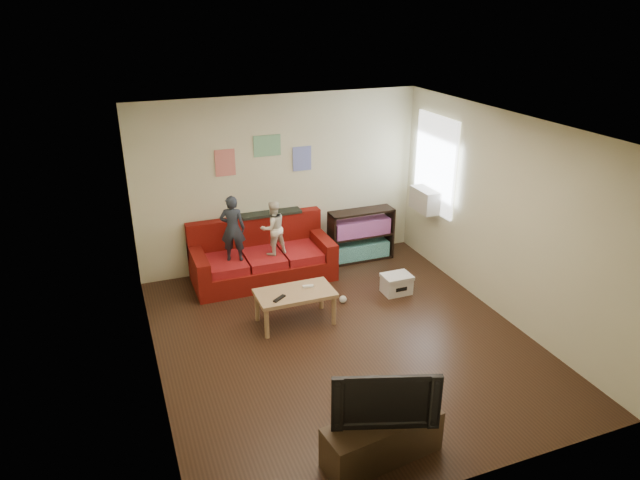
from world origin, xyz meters
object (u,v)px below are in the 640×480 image
object	(u,v)px
sofa	(262,259)
file_box	(397,284)
child_a	(233,228)
tv_stand	(382,439)
bookshelf	(361,238)
coffee_table	(295,296)
child_b	(273,228)
television	(385,396)

from	to	relation	value
sofa	file_box	world-z (taller)	sofa
sofa	child_a	size ratio (longest dim) A/B	2.14
child_a	tv_stand	xyz separation A→B (m)	(0.47, -3.88, -0.72)
bookshelf	file_box	distance (m)	1.29
child_a	coffee_table	bearing A→B (deg)	131.82
coffee_table	sofa	bearing A→B (deg)	91.82
child_b	coffee_table	distance (m)	1.38
sofa	child_b	bearing A→B (deg)	-49.35
child_b	coffee_table	xyz separation A→B (m)	(-0.10, -1.29, -0.47)
sofa	child_a	distance (m)	0.79
file_box	child_a	bearing A→B (deg)	154.17
sofa	file_box	distance (m)	2.08
file_box	tv_stand	xyz separation A→B (m)	(-1.67, -2.85, 0.07)
coffee_table	file_box	xyz separation A→B (m)	(1.64, 0.25, -0.25)
tv_stand	television	xyz separation A→B (m)	(0.00, -0.00, 0.49)
sofa	bookshelf	bearing A→B (deg)	1.84
child_b	television	distance (m)	3.89
file_box	tv_stand	world-z (taller)	tv_stand
child_b	television	world-z (taller)	child_b
television	child_b	bearing A→B (deg)	106.73
file_box	television	world-z (taller)	television
child_b	bookshelf	world-z (taller)	child_b
child_a	bookshelf	world-z (taller)	child_a
child_b	coffee_table	world-z (taller)	child_b
coffee_table	bookshelf	xyz separation A→B (m)	(1.65, 1.52, -0.01)
tv_stand	television	bearing A→B (deg)	-71.08
sofa	television	distance (m)	4.08
child_b	file_box	size ratio (longest dim) A/B	1.99
file_box	television	distance (m)	3.35
bookshelf	child_a	bearing A→B (deg)	-173.97
child_b	bookshelf	size ratio (longest dim) A/B	0.78
sofa	bookshelf	size ratio (longest dim) A/B	1.98
sofa	child_b	distance (m)	0.59
sofa	child_b	world-z (taller)	child_b
child_a	child_b	bearing A→B (deg)	-159.32
coffee_table	child_b	bearing A→B (deg)	85.50
child_a	television	distance (m)	3.92
tv_stand	television	world-z (taller)	television
sofa	coffee_table	bearing A→B (deg)	-88.18
coffee_table	child_a	bearing A→B (deg)	111.14
child_b	coffee_table	bearing A→B (deg)	73.76
file_box	child_b	bearing A→B (deg)	146.07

